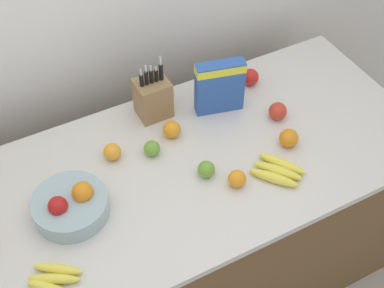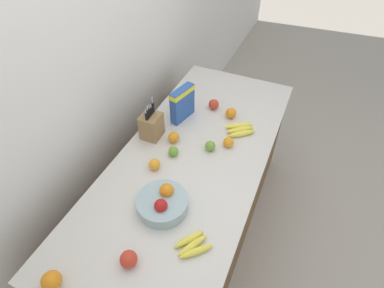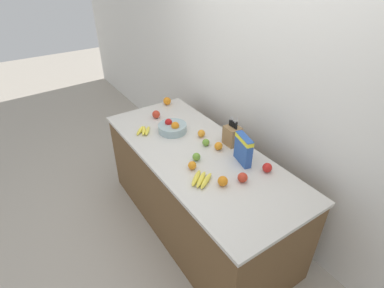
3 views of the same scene
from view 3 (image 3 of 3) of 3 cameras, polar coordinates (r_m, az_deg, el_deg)
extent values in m
plane|color=#B2A899|center=(3.19, 0.91, -14.59)|extent=(14.00, 14.00, 0.00)
cube|color=silver|center=(2.79, 12.56, 10.04)|extent=(9.00, 0.06, 2.60)
cube|color=brown|center=(2.89, 0.98, -8.90)|extent=(2.07, 0.85, 0.85)
cube|color=beige|center=(2.61, 1.07, -1.71)|extent=(2.10, 0.88, 0.03)
cube|color=#937047|center=(2.68, 7.66, 1.59)|extent=(0.14, 0.12, 0.17)
cylinder|color=black|center=(2.66, 7.24, 4.07)|extent=(0.02, 0.02, 0.05)
cube|color=silver|center=(2.64, 7.30, 4.86)|extent=(0.01, 0.00, 0.03)
cylinder|color=black|center=(2.64, 7.54, 3.96)|extent=(0.02, 0.02, 0.06)
cube|color=silver|center=(2.62, 7.62, 4.88)|extent=(0.01, 0.00, 0.04)
cylinder|color=black|center=(2.63, 7.84, 3.74)|extent=(0.02, 0.02, 0.06)
cube|color=silver|center=(2.61, 7.91, 4.56)|extent=(0.01, 0.00, 0.03)
cylinder|color=black|center=(2.61, 8.14, 3.48)|extent=(0.02, 0.02, 0.05)
cube|color=silver|center=(2.60, 8.21, 4.18)|extent=(0.01, 0.00, 0.02)
cylinder|color=black|center=(2.60, 8.47, 3.47)|extent=(0.02, 0.02, 0.07)
cube|color=silver|center=(2.57, 8.58, 4.60)|extent=(0.01, 0.00, 0.04)
cube|color=#2D56A8|center=(2.45, 9.75, -1.05)|extent=(0.21, 0.11, 0.24)
cube|color=yellow|center=(2.39, 9.96, 0.88)|extent=(0.21, 0.11, 0.04)
cylinder|color=#99B2B7|center=(2.88, -3.74, 3.04)|extent=(0.27, 0.27, 0.07)
sphere|color=orange|center=(2.81, -3.23, 3.49)|extent=(0.08, 0.08, 0.08)
sphere|color=red|center=(2.88, -4.49, 4.17)|extent=(0.07, 0.07, 0.07)
ellipsoid|color=yellow|center=(2.26, 2.70, -7.00)|extent=(0.14, 0.19, 0.04)
ellipsoid|color=yellow|center=(2.27, 1.74, -6.74)|extent=(0.15, 0.18, 0.04)
ellipsoid|color=yellow|center=(2.29, 0.79, -6.49)|extent=(0.15, 0.18, 0.04)
ellipsoid|color=yellow|center=(2.90, -8.48, 2.52)|extent=(0.16, 0.13, 0.03)
ellipsoid|color=yellow|center=(2.91, -9.18, 2.53)|extent=(0.16, 0.11, 0.03)
ellipsoid|color=yellow|center=(2.92, -9.87, 2.55)|extent=(0.14, 0.14, 0.03)
sphere|color=red|center=(3.14, -6.85, 5.63)|extent=(0.08, 0.08, 0.08)
sphere|color=red|center=(2.29, 9.61, -6.30)|extent=(0.08, 0.08, 0.08)
sphere|color=#6B9E33|center=(2.48, 0.85, -2.45)|extent=(0.07, 0.07, 0.07)
sphere|color=red|center=(2.43, 14.14, -4.39)|extent=(0.08, 0.08, 0.08)
sphere|color=#6B9E33|center=(2.67, 2.66, 0.31)|extent=(0.07, 0.07, 0.07)
sphere|color=orange|center=(2.38, 0.04, -4.09)|extent=(0.07, 0.07, 0.07)
sphere|color=orange|center=(3.42, -4.77, 8.17)|extent=(0.09, 0.09, 0.09)
sphere|color=orange|center=(2.79, 1.80, 2.03)|extent=(0.07, 0.07, 0.07)
sphere|color=orange|center=(2.24, 5.88, -7.04)|extent=(0.08, 0.08, 0.08)
sphere|color=orange|center=(2.62, 5.08, -0.40)|extent=(0.07, 0.07, 0.07)
camera|label=1|loc=(2.33, -39.13, 29.84)|focal=50.00mm
camera|label=2|loc=(3.04, -23.17, 28.96)|focal=28.00mm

